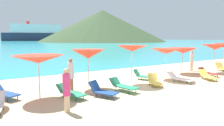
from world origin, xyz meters
name	(u,v)px	position (x,y,z in m)	size (l,w,h in m)	color
ground_plane	(92,68)	(0.00, 10.00, -0.15)	(50.00, 100.00, 0.30)	beige
headland_hill	(102,26)	(73.33, 137.10, 12.61)	(101.29, 101.29, 25.22)	#384C2D
umbrella_1	(38,59)	(-6.96, 1.45, 1.83)	(2.35, 2.35, 2.02)	silver
umbrella_2	(88,54)	(-4.18, 2.11, 1.91)	(1.90, 1.90, 2.17)	silver
umbrella_3	(132,48)	(-1.50, 1.70, 2.16)	(1.88, 1.88, 2.35)	silver
umbrella_4	(166,51)	(1.35, 1.65, 1.90)	(2.23, 2.23, 2.09)	silver
umbrella_5	(183,51)	(4.22, 2.57, 1.81)	(2.23, 2.23, 2.03)	silver
umbrella_6	(215,47)	(6.68, 1.42, 2.07)	(2.07, 2.07, 2.29)	silver
umbrella_7	(224,45)	(9.81, 2.48, 2.11)	(1.77, 1.77, 2.31)	silver
lounge_chair_0	(223,68)	(8.11, 1.46, 0.26)	(1.22, 1.63, 0.66)	#D8BF4C
lounge_chair_1	(102,90)	(-4.34, 0.27, 0.30)	(1.18, 1.52, 0.71)	#1E478C
lounge_chair_2	(155,81)	(-0.60, 0.61, 0.26)	(1.07, 1.46, 0.65)	#D8BF4C
lounge_chair_3	(4,92)	(-8.35, 2.40, 0.30)	(1.26, 1.81, 0.63)	#1E478C
lounge_chair_4	(71,92)	(-5.69, 0.91, 0.27)	(1.04, 1.75, 0.58)	#268C66
lounge_chair_5	(208,72)	(5.07, 0.84, 0.24)	(0.81, 1.70, 0.53)	#A53333
lounge_chair_6	(180,78)	(1.39, 0.45, 0.27)	(0.81, 1.75, 0.58)	white
lounge_chair_8	(123,85)	(-2.93, 0.55, 0.31)	(0.98, 1.74, 0.64)	#268C66
lounge_chair_9	(208,76)	(3.62, -0.02, 0.27)	(1.19, 1.67, 0.60)	#D8BF4C
lounge_chair_10	(143,75)	(-0.07, 2.29, 0.29)	(1.13, 1.46, 0.67)	#268C66
beachgoer_0	(71,74)	(-5.20, 2.15, 0.91)	(0.33, 0.33, 1.72)	#A3704C
beachgoer_1	(192,60)	(5.82, 2.87, 0.96)	(0.31, 0.31, 1.80)	beige
beachgoer_2	(67,89)	(-6.49, -0.82, 0.90)	(0.28, 0.28, 1.67)	#DBAA84
cruise_ship	(37,34)	(41.25, 225.30, 7.88)	(69.54, 20.10, 20.78)	#262D47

